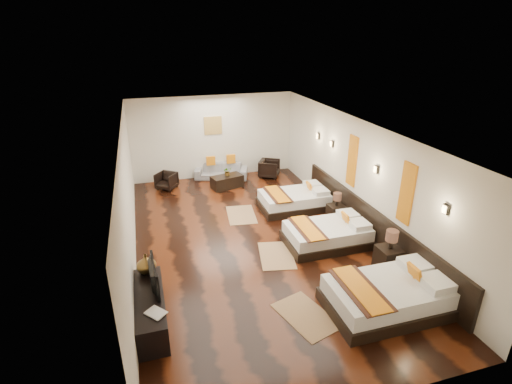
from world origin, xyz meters
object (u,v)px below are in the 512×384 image
object	(u,v)px
tv	(150,276)
nightstand_a	(389,256)
table_plant	(227,171)
bed_far	(295,200)
sofa	(221,171)
bed_near	(388,295)
tv_console	(151,309)
bed_mid	(328,234)
armchair_right	(269,168)
figurine	(146,264)
coffee_table	(227,182)
nightstand_b	(336,211)
armchair_left	(166,181)
book	(150,317)

from	to	relation	value
tv	nightstand_a	bearing A→B (deg)	-93.47
table_plant	nightstand_a	bearing A→B (deg)	-68.17
bed_far	sofa	size ratio (longest dim) A/B	1.10
bed_near	tv_console	world-z (taller)	bed_near
bed_mid	tv_console	world-z (taller)	bed_mid
tv_console	sofa	bearing A→B (deg)	68.23
nightstand_a	sofa	world-z (taller)	nightstand_a
bed_near	armchair_right	world-z (taller)	bed_near
bed_near	tv_console	bearing A→B (deg)	168.15
tv	figurine	world-z (taller)	tv
tv	coffee_table	xyz separation A→B (m)	(2.62, 5.59, -0.61)
bed_far	tv_console	world-z (taller)	bed_far
nightstand_b	tv_console	world-z (taller)	nightstand_b
bed_near	coffee_table	xyz separation A→B (m)	(-1.53, 6.68, -0.09)
bed_near	armchair_left	world-z (taller)	bed_near
bed_near	nightstand_b	size ratio (longest dim) A/B	2.70
nightstand_a	tv	bearing A→B (deg)	179.99
armchair_left	nightstand_b	bearing A→B (deg)	-3.77
nightstand_a	table_plant	xyz separation A→B (m)	(-2.25, 5.61, 0.21)
armchair_left	nightstand_a	bearing A→B (deg)	-18.00
bed_near	sofa	xyz separation A→B (m)	(-1.53, 7.57, -0.03)
nightstand_a	table_plant	world-z (taller)	nightstand_a
book	bed_far	bearing A→B (deg)	45.51
tv	figurine	size ratio (longest dim) A/B	2.34
table_plant	sofa	bearing A→B (deg)	91.98
bed_mid	armchair_right	size ratio (longest dim) A/B	2.97
coffee_table	table_plant	world-z (taller)	table_plant
bed_mid	coffee_table	world-z (taller)	bed_mid
figurine	bed_near	bearing A→B (deg)	-21.22
bed_mid	tv	xyz separation A→B (m)	(-4.15, -1.36, 0.55)
bed_far	sofa	distance (m)	3.36
bed_mid	book	distance (m)	4.73
nightstand_b	coffee_table	bearing A→B (deg)	125.52
tv	sofa	size ratio (longest dim) A/B	0.50
nightstand_b	armchair_right	distance (m)	3.79
bed_near	table_plant	bearing A→B (deg)	102.60
bed_near	sofa	distance (m)	7.72
tv	armchair_left	size ratio (longest dim) A/B	1.51
bed_near	figurine	bearing A→B (deg)	158.78
armchair_left	coffee_table	bearing A→B (deg)	23.80
nightstand_a	tv_console	bearing A→B (deg)	-177.51
tv_console	figurine	size ratio (longest dim) A/B	4.72
bed_near	book	bearing A→B (deg)	175.83
tv_console	figurine	world-z (taller)	figurine
bed_mid	tv	bearing A→B (deg)	-161.79
nightstand_a	table_plant	distance (m)	6.04
tv_console	armchair_left	bearing A→B (deg)	82.91
nightstand_b	tv_console	xyz separation A→B (m)	(-4.95, -2.61, -0.01)
nightstand_a	book	xyz separation A→B (m)	(-4.95, -0.79, 0.23)
tv	figurine	bearing A→B (deg)	1.90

